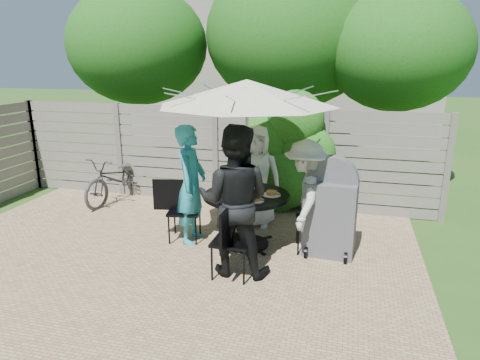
% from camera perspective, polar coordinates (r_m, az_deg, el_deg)
% --- Properties ---
extents(backyard_envelope, '(60.00, 60.00, 5.00)m').
position_cam_1_polar(backyard_envelope, '(14.93, 5.87, 15.53)').
color(backyard_envelope, '#305119').
rests_on(backyard_envelope, ground).
extents(patio_table, '(1.29, 1.29, 0.80)m').
position_cam_1_polar(patio_table, '(6.21, 0.88, -3.98)').
color(patio_table, black).
rests_on(patio_table, ground).
extents(umbrella, '(2.61, 2.61, 2.41)m').
position_cam_1_polar(umbrella, '(5.86, 0.95, 11.56)').
color(umbrella, silver).
rests_on(umbrella, ground).
extents(chair_back, '(0.48, 0.69, 0.94)m').
position_cam_1_polar(chair_back, '(7.20, 2.31, -3.51)').
color(chair_back, black).
rests_on(chair_back, ground).
extents(person_back, '(0.84, 0.57, 1.67)m').
position_cam_1_polar(person_back, '(6.91, 2.18, 0.45)').
color(person_back, silver).
rests_on(person_back, ground).
extents(chair_left, '(0.73, 0.54, 0.96)m').
position_cam_1_polar(chair_left, '(6.54, -7.51, -5.62)').
color(chair_left, black).
rests_on(chair_left, ground).
extents(person_left, '(0.46, 0.67, 1.78)m').
position_cam_1_polar(person_left, '(6.31, -6.53, -0.65)').
color(person_left, teal).
rests_on(person_left, ground).
extents(chair_front, '(0.48, 0.71, 0.98)m').
position_cam_1_polar(chair_front, '(5.44, -1.07, -10.00)').
color(chair_front, black).
rests_on(chair_front, ground).
extents(person_front, '(0.98, 0.78, 1.93)m').
position_cam_1_polar(person_front, '(5.31, -0.77, -2.85)').
color(person_front, black).
rests_on(person_front, ground).
extents(chair_right, '(0.72, 0.53, 0.95)m').
position_cam_1_polar(chair_right, '(6.22, 9.72, -6.90)').
color(chair_right, black).
rests_on(chair_right, ground).
extents(person_right, '(0.65, 1.08, 1.62)m').
position_cam_1_polar(person_right, '(6.04, 8.65, -2.27)').
color(person_right, beige).
rests_on(person_right, ground).
extents(plate_back, '(0.26, 0.26, 0.06)m').
position_cam_1_polar(plate_back, '(6.47, 1.49, -0.69)').
color(plate_back, white).
rests_on(plate_back, patio_table).
extents(plate_left, '(0.26, 0.26, 0.06)m').
position_cam_1_polar(plate_left, '(6.20, -2.38, -1.42)').
color(plate_left, white).
rests_on(plate_left, patio_table).
extents(plate_front, '(0.26, 0.26, 0.06)m').
position_cam_1_polar(plate_front, '(5.79, 0.23, -2.67)').
color(plate_front, white).
rests_on(plate_front, patio_table).
extents(plate_right, '(0.26, 0.26, 0.06)m').
position_cam_1_polar(plate_right, '(6.07, 4.23, -1.83)').
color(plate_right, white).
rests_on(plate_right, patio_table).
extents(plate_extra, '(0.24, 0.24, 0.06)m').
position_cam_1_polar(plate_extra, '(5.82, 2.08, -2.60)').
color(plate_extra, white).
rests_on(plate_extra, patio_table).
extents(glass_back, '(0.07, 0.07, 0.14)m').
position_cam_1_polar(glass_back, '(6.38, 0.40, -0.49)').
color(glass_back, silver).
rests_on(glass_back, patio_table).
extents(glass_left, '(0.07, 0.07, 0.14)m').
position_cam_1_polar(glass_left, '(6.07, -1.70, -1.36)').
color(glass_left, silver).
rests_on(glass_left, patio_table).
extents(glass_front, '(0.07, 0.07, 0.14)m').
position_cam_1_polar(glass_front, '(5.85, 1.43, -2.01)').
color(glass_front, silver).
rests_on(glass_front, patio_table).
extents(syrup_jug, '(0.09, 0.09, 0.16)m').
position_cam_1_polar(syrup_jug, '(6.17, 0.43, -0.96)').
color(syrup_jug, '#59280C').
rests_on(syrup_jug, patio_table).
extents(coffee_cup, '(0.08, 0.08, 0.12)m').
position_cam_1_polar(coffee_cup, '(6.31, 2.16, -0.78)').
color(coffee_cup, '#C6B293').
rests_on(coffee_cup, patio_table).
extents(bicycle, '(0.90, 1.83, 0.92)m').
position_cam_1_polar(bicycle, '(8.54, -15.98, 0.22)').
color(bicycle, '#333338').
rests_on(bicycle, ground).
extents(bbq_grill, '(0.73, 0.58, 1.42)m').
position_cam_1_polar(bbq_grill, '(6.07, 11.99, -3.98)').
color(bbq_grill, '#505054').
rests_on(bbq_grill, ground).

